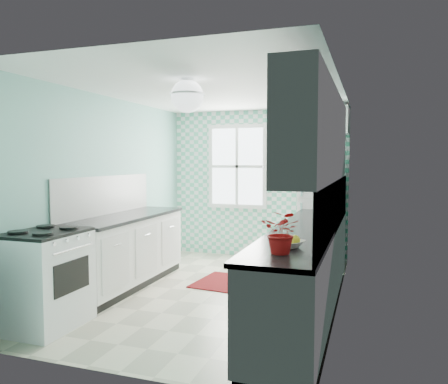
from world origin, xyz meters
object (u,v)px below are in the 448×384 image
(stove, at_px, (46,278))
(potted_plant, at_px, (282,232))
(fruit_bowl, at_px, (289,244))
(microwave, at_px, (322,160))
(sink, at_px, (316,219))
(ceiling_light, at_px, (187,96))
(fridge, at_px, (321,219))

(stove, height_order, potted_plant, potted_plant)
(fruit_bowl, bearing_deg, microwave, 91.55)
(stove, distance_m, sink, 3.13)
(ceiling_light, bearing_deg, sink, 44.52)
(fridge, xyz_separation_m, fruit_bowl, (0.09, -3.33, 0.22))
(ceiling_light, bearing_deg, fruit_bowl, -30.45)
(fruit_bowl, xyz_separation_m, potted_plant, (0.00, -0.27, 0.14))
(potted_plant, bearing_deg, ceiling_light, 140.87)
(sink, distance_m, potted_plant, 2.17)
(ceiling_light, bearing_deg, fridge, 67.06)
(ceiling_light, relative_size, potted_plant, 1.04)
(sink, xyz_separation_m, fruit_bowl, (-0.00, -1.89, 0.04))
(sink, bearing_deg, microwave, 91.70)
(ceiling_light, height_order, sink, ceiling_light)
(ceiling_light, bearing_deg, microwave, 67.06)
(ceiling_light, height_order, potted_plant, ceiling_light)
(stove, distance_m, potted_plant, 2.48)
(sink, height_order, fruit_bowl, sink)
(fridge, xyz_separation_m, microwave, (0.00, 0.00, 0.92))
(ceiling_light, relative_size, microwave, 0.57)
(stove, distance_m, fruit_bowl, 2.45)
(fruit_bowl, bearing_deg, sink, 89.90)
(ceiling_light, relative_size, stove, 0.37)
(stove, bearing_deg, potted_plant, -1.00)
(potted_plant, bearing_deg, fridge, 91.44)
(fridge, xyz_separation_m, sink, (0.09, -1.44, 0.18))
(fridge, bearing_deg, stove, -120.99)
(fridge, relative_size, sink, 2.60)
(potted_plant, bearing_deg, fruit_bowl, 90.00)
(fridge, bearing_deg, sink, -83.04)
(microwave, bearing_deg, stove, 58.83)
(microwave, bearing_deg, fridge, 57.66)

